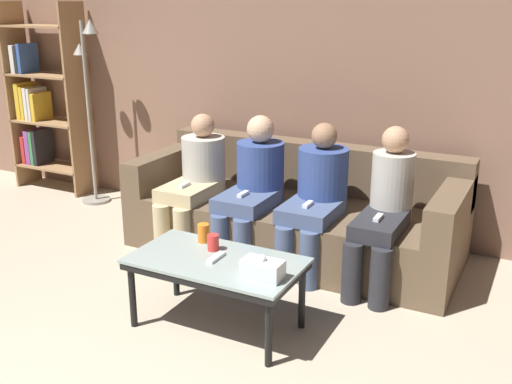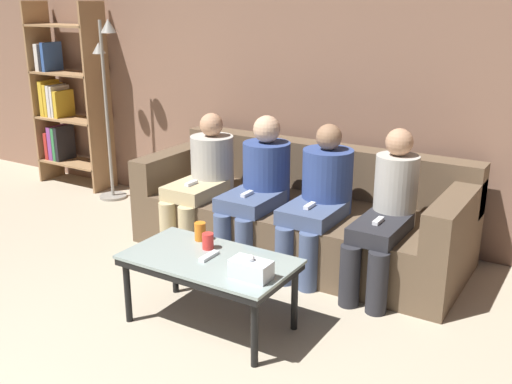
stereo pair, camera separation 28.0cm
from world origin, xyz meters
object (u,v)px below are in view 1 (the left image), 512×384
at_px(tissue_box, 263,269).
at_px(bookshelf, 41,104).
at_px(cup_near_left, 213,243).
at_px(seated_person_mid_left, 254,183).
at_px(couch, 296,215).
at_px(standing_lamp, 89,94).
at_px(cup_near_right, 203,233).
at_px(coffee_table, 216,266).
at_px(game_remote, 216,257).
at_px(seated_person_left_end, 196,177).
at_px(seated_person_right_end, 385,207).
at_px(seated_person_mid_right, 317,193).

height_order(tissue_box, bookshelf, bookshelf).
height_order(cup_near_left, seated_person_mid_left, seated_person_mid_left).
bearing_deg(couch, standing_lamp, 174.95).
relative_size(cup_near_right, tissue_box, 0.52).
xyz_separation_m(coffee_table, game_remote, (-0.00, 0.00, 0.05)).
relative_size(tissue_box, seated_person_left_end, 0.22).
xyz_separation_m(game_remote, bookshelf, (-2.95, 1.59, 0.41)).
bearing_deg(cup_near_left, seated_person_right_end, 49.72).
bearing_deg(seated_person_right_end, coffee_table, -124.33).
bearing_deg(standing_lamp, tissue_box, -31.40).
relative_size(couch, standing_lamp, 1.46).
distance_m(couch, cup_near_left, 1.18).
bearing_deg(standing_lamp, bookshelf, 169.48).
xyz_separation_m(seated_person_left_end, seated_person_mid_right, (0.99, 0.01, 0.01)).
bearing_deg(seated_person_mid_right, coffee_table, -100.40).
distance_m(tissue_box, seated_person_right_end, 1.15).
bearing_deg(standing_lamp, cup_near_left, -32.63).
distance_m(coffee_table, tissue_box, 0.37).
xyz_separation_m(game_remote, seated_person_left_end, (-0.80, 1.03, 0.09)).
bearing_deg(game_remote, coffee_table, -88.21).
distance_m(game_remote, seated_person_right_end, 1.22).
xyz_separation_m(bookshelf, seated_person_mid_right, (3.14, -0.54, -0.30)).
distance_m(standing_lamp, seated_person_mid_left, 1.98).
bearing_deg(cup_near_right, seated_person_left_end, 125.19).
distance_m(cup_near_left, seated_person_left_end, 1.18).
relative_size(cup_near_right, seated_person_left_end, 0.11).
relative_size(bookshelf, seated_person_right_end, 1.73).
distance_m(seated_person_mid_left, seated_person_mid_right, 0.50).
height_order(coffee_table, cup_near_left, cup_near_left).
height_order(cup_near_right, standing_lamp, standing_lamp).
bearing_deg(seated_person_mid_left, seated_person_mid_right, 0.20).
bearing_deg(tissue_box, coffee_table, 164.77).
bearing_deg(seated_person_right_end, couch, 161.15).
bearing_deg(seated_person_left_end, seated_person_right_end, -1.09).
xyz_separation_m(cup_near_right, standing_lamp, (-1.99, 1.26, 0.54)).
bearing_deg(coffee_table, seated_person_mid_right, 79.60).
xyz_separation_m(cup_near_left, seated_person_mid_left, (-0.22, 0.94, 0.07)).
distance_m(tissue_box, game_remote, 0.36).
distance_m(coffee_table, cup_near_left, 0.16).
relative_size(game_remote, seated_person_right_end, 0.14).
distance_m(tissue_box, bookshelf, 3.71).
height_order(bookshelf, seated_person_left_end, bookshelf).
distance_m(tissue_box, standing_lamp, 3.01).
bearing_deg(seated_person_mid_right, tissue_box, -82.58).
xyz_separation_m(tissue_box, seated_person_left_end, (-1.14, 1.13, 0.05)).
relative_size(game_remote, seated_person_mid_left, 0.14).
xyz_separation_m(game_remote, standing_lamp, (-2.18, 1.45, 0.58)).
distance_m(bookshelf, seated_person_mid_left, 2.71).
xyz_separation_m(coffee_table, tissue_box, (0.34, -0.09, 0.10)).
xyz_separation_m(cup_near_left, seated_person_mid_right, (0.27, 0.95, 0.07)).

